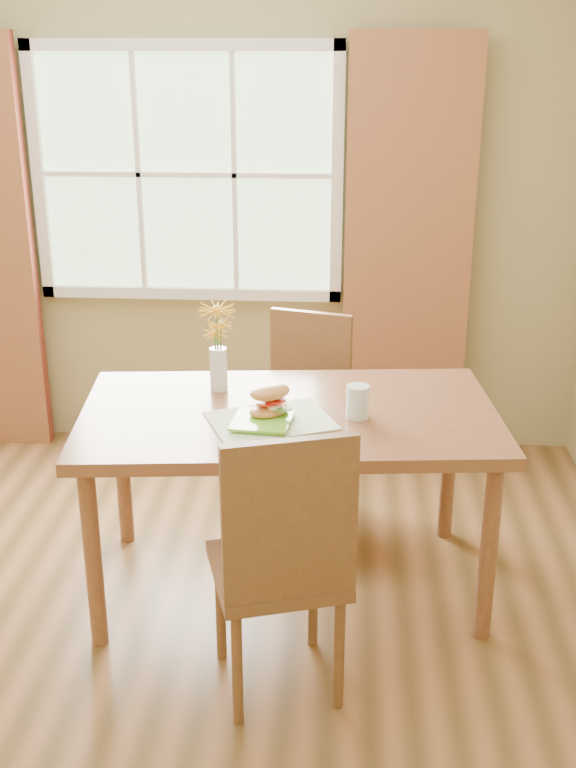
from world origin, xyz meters
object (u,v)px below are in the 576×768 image
at_px(water_glass, 358,403).
at_px(chair_near, 283,557).
at_px(flower_vase, 218,338).
at_px(chair_far, 303,406).
at_px(dining_table, 289,430).
at_px(croissant_sandwich, 270,401).

bearing_deg(water_glass, chair_near, -110.16).
bearing_deg(chair_near, flower_vase, 93.08).
distance_m(chair_far, water_glass, 0.86).
bearing_deg(dining_table, chair_far, 82.75).
xyz_separation_m(chair_far, flower_vase, (-0.33, -0.49, 0.49)).
height_order(dining_table, croissant_sandwich, croissant_sandwich).
distance_m(chair_near, croissant_sandwich, 0.69).
bearing_deg(croissant_sandwich, dining_table, 17.63).
height_order(dining_table, chair_far, chair_far).
height_order(water_glass, flower_vase, flower_vase).
relative_size(chair_near, croissant_sandwich, 5.10).
bearing_deg(chair_far, chair_near, -74.08).
relative_size(dining_table, croissant_sandwich, 8.41).
bearing_deg(chair_far, flower_vase, -107.72).
relative_size(chair_far, croissant_sandwich, 4.73).
height_order(chair_near, flower_vase, flower_vase).
xyz_separation_m(dining_table, flower_vase, (-0.30, 0.21, 0.31)).
height_order(dining_table, flower_vase, flower_vase).
bearing_deg(croissant_sandwich, water_glass, -29.50).
xyz_separation_m(croissant_sandwich, water_glass, (0.33, 0.04, -0.02)).
distance_m(dining_table, chair_far, 0.72).
distance_m(chair_near, water_glass, 0.76).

